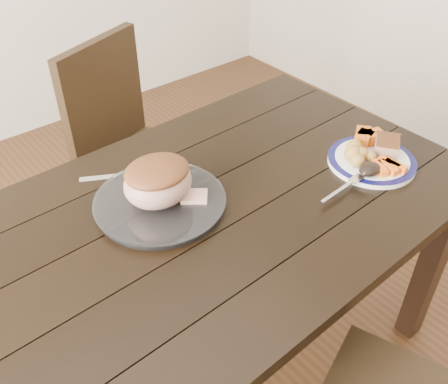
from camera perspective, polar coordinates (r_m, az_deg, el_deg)
ground at (r=1.90m, az=-2.39°, el=-19.94°), size 4.00×4.00×0.00m
dining_table at (r=1.39m, az=-3.09°, el=-5.54°), size 1.62×0.94×0.75m
chair_far at (r=2.06m, az=-10.55°, el=5.47°), size 0.55×0.55×0.93m
dinner_plate at (r=1.57m, az=16.50°, el=3.38°), size 0.26×0.26×0.02m
plate_rim at (r=1.57m, az=16.55°, el=3.63°), size 0.26×0.26×0.02m
serving_platter at (r=1.36m, az=-7.31°, el=-1.27°), size 0.35×0.35×0.02m
pork_slice at (r=1.60m, az=18.10°, el=4.98°), size 0.11×0.11×0.04m
roasted_potatoes at (r=1.54m, az=14.97°, el=4.32°), size 0.09×0.10×0.05m
carrot_batons at (r=1.52m, az=18.23°, el=2.79°), size 0.08×0.09×0.02m
pumpkin_wedges at (r=1.63m, az=16.06°, el=6.08°), size 0.10×0.09×0.04m
dark_mushroom at (r=1.49m, az=16.32°, el=2.52°), size 0.07×0.05×0.03m
fork at (r=1.43m, az=13.68°, el=0.58°), size 0.18×0.03×0.00m
roast_joint at (r=1.32m, az=-7.54°, el=1.05°), size 0.19×0.16×0.12m
cut_slice at (r=1.34m, az=-3.41°, el=-0.58°), size 0.09×0.09×0.02m
carving_knife at (r=1.48m, az=-7.83°, el=2.41°), size 0.29×0.17×0.01m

